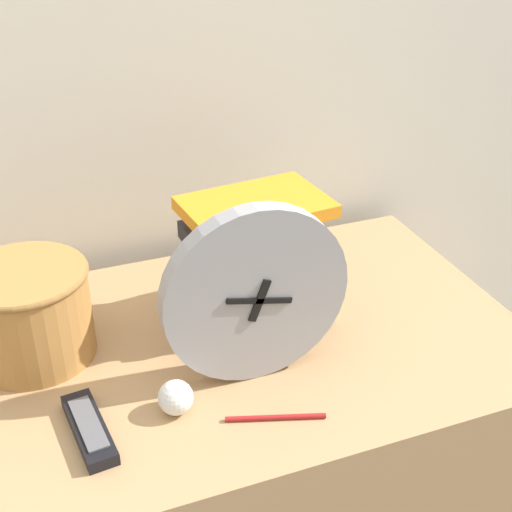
% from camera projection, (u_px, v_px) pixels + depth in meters
% --- Properties ---
extents(wall_back, '(6.00, 0.04, 2.40)m').
position_uv_depth(wall_back, '(95.00, 15.00, 1.27)').
color(wall_back, silver).
rests_on(wall_back, ground_plane).
extents(desk, '(1.24, 0.64, 0.72)m').
position_uv_depth(desk, '(179.00, 502.00, 1.38)').
color(desk, tan).
rests_on(desk, ground_plane).
extents(desk_clock, '(0.30, 0.04, 0.30)m').
position_uv_depth(desk_clock, '(256.00, 295.00, 1.08)').
color(desk_clock, '#99999E').
rests_on(desk_clock, desk).
extents(book_stack, '(0.27, 0.22, 0.23)m').
position_uv_depth(book_stack, '(257.00, 252.00, 1.25)').
color(book_stack, green).
rests_on(book_stack, desk).
extents(basket, '(0.21, 0.21, 0.16)m').
position_uv_depth(basket, '(28.00, 311.00, 1.16)').
color(basket, '#B27A3D').
rests_on(basket, desk).
extents(tv_remote, '(0.06, 0.16, 0.02)m').
position_uv_depth(tv_remote, '(89.00, 429.00, 1.03)').
color(tv_remote, black).
rests_on(tv_remote, desk).
extents(crumpled_paper_ball, '(0.05, 0.05, 0.05)m').
position_uv_depth(crumpled_paper_ball, '(176.00, 397.00, 1.06)').
color(crumpled_paper_ball, white).
rests_on(crumpled_paper_ball, desk).
extents(pen, '(0.15, 0.05, 0.01)m').
position_uv_depth(pen, '(276.00, 417.00, 1.06)').
color(pen, '#B21E1E').
rests_on(pen, desk).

